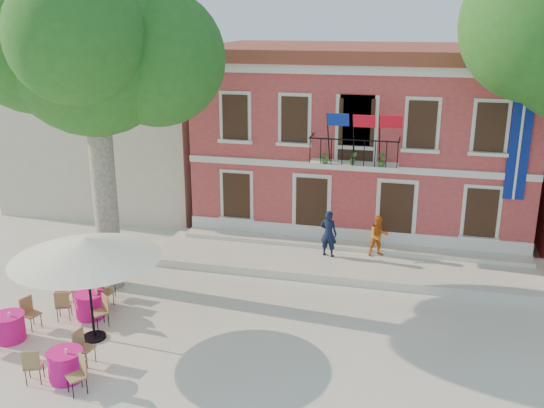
{
  "coord_description": "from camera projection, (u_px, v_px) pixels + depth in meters",
  "views": [
    {
      "loc": [
        4.23,
        -15.92,
        8.69
      ],
      "look_at": [
        -0.55,
        3.5,
        2.45
      ],
      "focal_mm": 40.0,
      "sensor_mm": 36.0,
      "label": 1
    }
  ],
  "objects": [
    {
      "name": "pedestrian_navy",
      "position": [
        328.0,
        234.0,
        21.85
      ],
      "size": [
        0.7,
        0.54,
        1.72
      ],
      "primitive_type": "imported",
      "rotation": [
        0.0,
        0.0,
        2.92
      ],
      "color": "black",
      "rests_on": "terrace"
    },
    {
      "name": "ground",
      "position": [
        262.0,
        316.0,
        18.31
      ],
      "size": [
        90.0,
        90.0,
        0.0
      ],
      "primitive_type": "plane",
      "color": "beige",
      "rests_on": "ground"
    },
    {
      "name": "terrace",
      "position": [
        346.0,
        262.0,
        21.89
      ],
      "size": [
        14.0,
        3.4,
        0.3
      ],
      "primitive_type": "cube",
      "color": "silver",
      "rests_on": "ground"
    },
    {
      "name": "cafe_table_2",
      "position": [
        90.0,
        304.0,
        18.12
      ],
      "size": [
        1.86,
        1.73,
        0.95
      ],
      "color": "#E11571",
      "rests_on": "ground"
    },
    {
      "name": "patio_umbrella",
      "position": [
        86.0,
        249.0,
        16.24
      ],
      "size": [
        4.05,
        4.05,
        3.01
      ],
      "color": "black",
      "rests_on": "ground"
    },
    {
      "name": "pedestrian_orange",
      "position": [
        379.0,
        236.0,
        21.9
      ],
      "size": [
        0.91,
        0.83,
        1.52
      ],
      "primitive_type": "imported",
      "rotation": [
        0.0,
        0.0,
        0.43
      ],
      "color": "orange",
      "rests_on": "terrace"
    },
    {
      "name": "cafe_table_1",
      "position": [
        65.0,
        364.0,
        15.01
      ],
      "size": [
        1.85,
        1.74,
        0.95
      ],
      "color": "#E11571",
      "rests_on": "ground"
    },
    {
      "name": "cafe_table_0",
      "position": [
        9.0,
        326.0,
        16.84
      ],
      "size": [
        0.96,
        1.96,
        0.95
      ],
      "color": "#E11571",
      "rests_on": "ground"
    },
    {
      "name": "main_building",
      "position": [
        366.0,
        135.0,
        25.99
      ],
      "size": [
        13.5,
        9.59,
        7.5
      ],
      "color": "#CB4A49",
      "rests_on": "ground"
    },
    {
      "name": "cafe_table_3",
      "position": [
        88.0,
        294.0,
        18.79
      ],
      "size": [
        1.73,
        1.86,
        0.95
      ],
      "color": "#E11571",
      "rests_on": "ground"
    },
    {
      "name": "neighbor_west",
      "position": [
        132.0,
        132.0,
        29.72
      ],
      "size": [
        9.4,
        9.4,
        6.4
      ],
      "color": "beige",
      "rests_on": "ground"
    },
    {
      "name": "plane_tree_west",
      "position": [
        93.0,
        52.0,
        18.11
      ],
      "size": [
        5.3,
        5.3,
        10.41
      ],
      "color": "#A59E84",
      "rests_on": "ground"
    }
  ]
}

